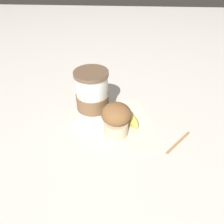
{
  "coord_description": "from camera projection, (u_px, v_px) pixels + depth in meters",
  "views": [
    {
      "loc": [
        0.03,
        -0.46,
        0.42
      ],
      "look_at": [
        0.0,
        0.0,
        0.06
      ],
      "focal_mm": 35.0,
      "sensor_mm": 36.0,
      "label": 1
    }
  ],
  "objects": [
    {
      "name": "ground_plane",
      "position": [
        112.0,
        128.0,
        0.62
      ],
      "size": [
        3.0,
        3.0,
        0.0
      ],
      "primitive_type": "plane",
      "color": "beige"
    },
    {
      "name": "paper_napkin",
      "position": [
        112.0,
        128.0,
        0.62
      ],
      "size": [
        0.29,
        0.29,
        0.0
      ],
      "primitive_type": "cube",
      "rotation": [
        0.0,
        0.0,
        0.3
      ],
      "color": "beige",
      "rests_on": "ground_plane"
    },
    {
      "name": "coffee_cup",
      "position": [
        93.0,
        97.0,
        0.61
      ],
      "size": [
        0.09,
        0.09,
        0.15
      ],
      "color": "silver",
      "rests_on": "paper_napkin"
    },
    {
      "name": "muffin",
      "position": [
        116.0,
        119.0,
        0.57
      ],
      "size": [
        0.08,
        0.08,
        0.1
      ],
      "color": "beige",
      "rests_on": "paper_napkin"
    },
    {
      "name": "banana",
      "position": [
        116.0,
        113.0,
        0.65
      ],
      "size": [
        0.16,
        0.11,
        0.03
      ],
      "color": "#D6CC4C",
      "rests_on": "paper_napkin"
    },
    {
      "name": "wooden_stirrer",
      "position": [
        178.0,
        142.0,
        0.58
      ],
      "size": [
        0.08,
        0.09,
        0.0
      ],
      "primitive_type": "cube",
      "rotation": [
        0.0,
        0.0,
        0.85
      ],
      "color": "#9E7547",
      "rests_on": "ground_plane"
    }
  ]
}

